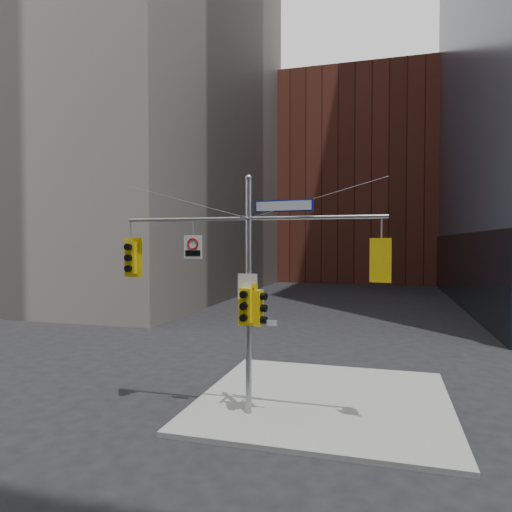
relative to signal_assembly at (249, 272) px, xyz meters
The scene contains 13 objects.
ground 4.85m from the signal_assembly, 90.00° to the right, with size 160.00×160.00×0.00m, color black.
sidewalk_corner 5.18m from the signal_assembly, 45.10° to the left, with size 8.00×8.00×0.15m, color gray.
brick_midrise 56.82m from the signal_assembly, 90.00° to the left, with size 26.00×20.00×28.00m, color brown.
signal_assembly is the anchor object (origin of this frame).
traffic_light_west_arm 3.99m from the signal_assembly, behind, with size 0.61×0.51×1.28m.
traffic_light_east_arm 3.83m from the signal_assembly, ahead, with size 0.58×0.50×1.21m.
traffic_light_pole_side 1.12m from the signal_assembly, ahead, with size 0.44×0.38×1.05m.
traffic_light_pole_front 1.01m from the signal_assembly, 89.94° to the right, with size 0.60×0.48×1.26m.
street_sign_blade 2.20m from the signal_assembly, ahead, with size 1.79×0.26×0.35m.
regulatory_sign_arm 1.94m from the signal_assembly, behind, with size 0.58×0.11×0.72m.
regulatory_sign_pole 0.47m from the signal_assembly, 90.00° to the right, with size 0.59×0.07×0.77m.
street_blade_ew 1.57m from the signal_assembly, ahead, with size 0.83×0.06×0.17m.
street_blade_ns 1.75m from the signal_assembly, 90.00° to the left, with size 0.03×0.73×0.15m.
Camera 1 is at (3.95, -10.98, 5.29)m, focal length 32.00 mm.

